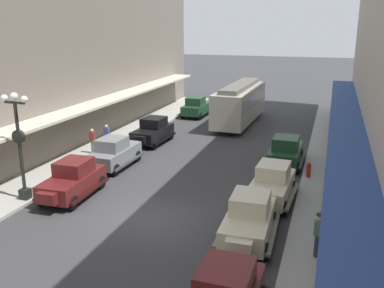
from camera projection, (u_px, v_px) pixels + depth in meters
name	position (u px, v px, depth m)	size (l,w,h in m)	color
ground_plane	(149.00, 218.00, 18.55)	(200.00, 200.00, 0.00)	#38383A
sidewalk_left	(10.00, 196.00, 20.83)	(3.00, 60.00, 0.15)	#A8A59E
sidewalk_right	(326.00, 244.00, 16.24)	(3.00, 60.00, 0.15)	#A8A59E
parked_car_1	(249.00, 217.00, 16.53)	(2.25, 4.30, 1.84)	beige
parked_car_2	(114.00, 152.00, 25.00)	(2.18, 4.28, 1.84)	slate
parked_car_3	(153.00, 130.00, 30.06)	(2.28, 4.31, 1.84)	black
parked_car_4	(286.00, 151.00, 25.28)	(2.18, 4.27, 1.84)	#193D23
parked_car_5	(196.00, 106.00, 38.86)	(2.20, 4.28, 1.84)	#193D23
parked_car_6	(272.00, 183.00, 20.11)	(2.29, 4.31, 1.84)	beige
parked_car_7	(73.00, 179.00, 20.66)	(2.31, 4.32, 1.84)	#591919
streetcar	(240.00, 102.00, 35.65)	(2.73, 9.66, 3.46)	#ADA899
lamp_post_with_clock	(19.00, 142.00, 19.51)	(1.42, 0.44, 5.16)	black
fire_hydrant	(309.00, 170.00, 23.06)	(0.24, 0.24, 0.82)	#B21E19
pedestrian_0	(333.00, 184.00, 19.87)	(0.36, 0.24, 1.64)	slate
pedestrian_1	(93.00, 141.00, 27.21)	(0.36, 0.24, 1.64)	slate
pedestrian_2	(107.00, 136.00, 28.32)	(0.36, 0.24, 1.64)	slate
pedestrian_3	(318.00, 235.00, 15.02)	(0.36, 0.28, 1.67)	#2D2D33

